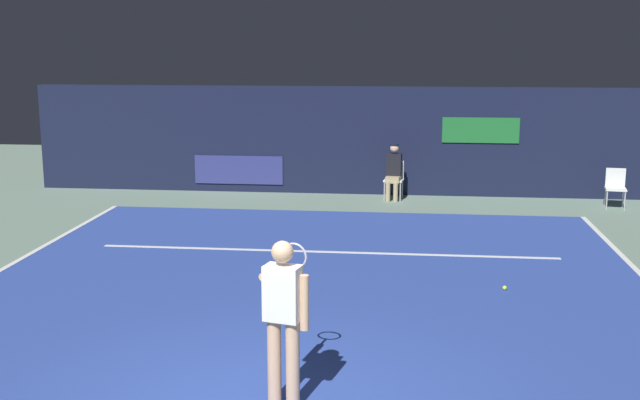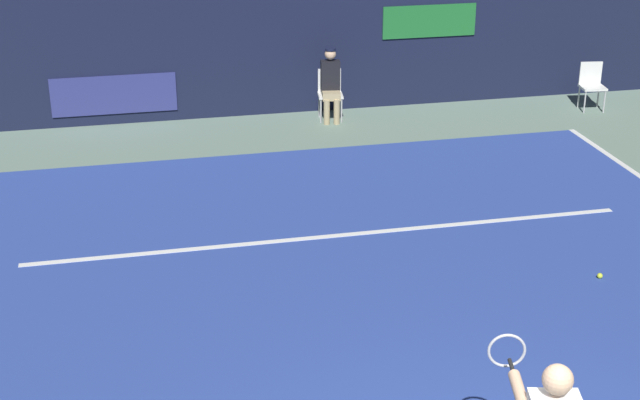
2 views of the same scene
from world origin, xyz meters
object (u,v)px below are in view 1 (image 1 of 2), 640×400
at_px(tennis_player, 284,313).
at_px(line_judge_on_chair, 394,171).
at_px(courtside_chair_near, 616,186).
at_px(tennis_ball, 505,288).

distance_m(tennis_player, line_judge_on_chair, 10.90).
height_order(courtside_chair_near, tennis_ball, courtside_chair_near).
relative_size(courtside_chair_near, tennis_ball, 12.94).
bearing_deg(tennis_ball, courtside_chair_near, 63.66).
xyz_separation_m(line_judge_on_chair, courtside_chair_near, (4.94, -0.40, -0.18)).
distance_m(line_judge_on_chair, tennis_ball, 7.05).
bearing_deg(courtside_chair_near, line_judge_on_chair, 175.39).
bearing_deg(tennis_ball, tennis_player, -123.42).
height_order(tennis_player, courtside_chair_near, tennis_player).
height_order(line_judge_on_chair, courtside_chair_near, line_judge_on_chair).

